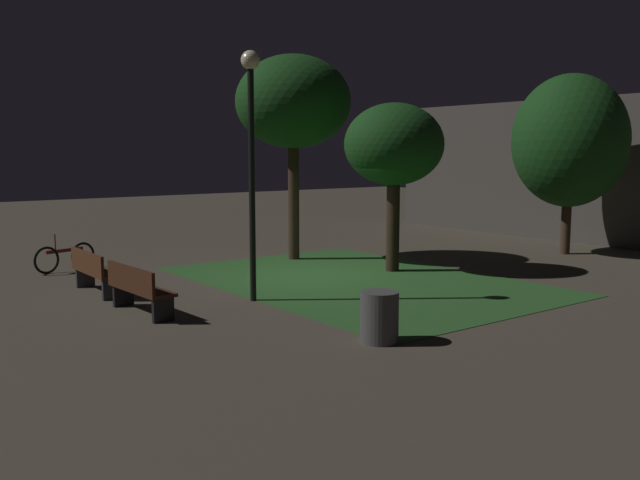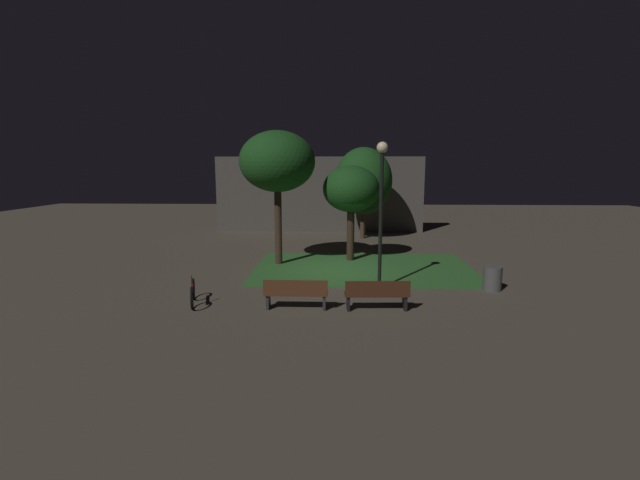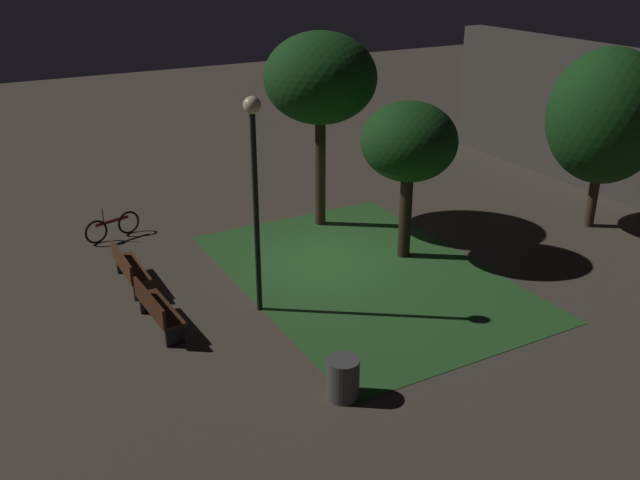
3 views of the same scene
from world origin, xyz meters
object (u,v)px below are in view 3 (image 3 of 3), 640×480
object	(u,v)px
tree_left_canopy	(409,143)
lamp_post_plaza_east	(255,171)
bicycle	(113,227)
bench_path_side	(156,308)
tree_back_left	(320,79)
tree_right_canopy	(606,117)
bench_near_trees	(128,267)
trash_bin	(343,378)

from	to	relation	value
tree_left_canopy	lamp_post_plaza_east	xyz separation A→B (m)	(0.83, -4.46, 0.20)
bicycle	bench_path_side	bearing A→B (deg)	-3.70
tree_back_left	tree_right_canopy	size ratio (longest dim) A/B	1.08
tree_back_left	tree_right_canopy	distance (m)	7.80
bench_path_side	tree_left_canopy	world-z (taller)	tree_left_canopy
bench_near_trees	tree_left_canopy	size ratio (longest dim) A/B	0.45
lamp_post_plaza_east	tree_back_left	bearing A→B (deg)	136.41
bench_path_side	tree_back_left	size ratio (longest dim) A/B	0.34
lamp_post_plaza_east	bicycle	bearing A→B (deg)	-161.47
tree_left_canopy	bicycle	size ratio (longest dim) A/B	2.53
tree_right_canopy	bicycle	world-z (taller)	tree_right_canopy
tree_left_canopy	bicycle	distance (m)	8.40
tree_left_canopy	lamp_post_plaza_east	bearing A→B (deg)	-79.49
bicycle	tree_right_canopy	bearing A→B (deg)	65.22
tree_right_canopy	bench_path_side	bearing A→B (deg)	-91.38
bench_path_side	tree_right_canopy	world-z (taller)	tree_right_canopy
tree_left_canopy	lamp_post_plaza_east	size ratio (longest dim) A/B	0.85
bench_near_trees	tree_left_canopy	distance (m)	7.37
bench_near_trees	lamp_post_plaza_east	xyz separation A→B (m)	(2.56, 2.23, 2.74)
bench_near_trees	bicycle	world-z (taller)	bicycle
tree_left_canopy	tree_back_left	world-z (taller)	tree_back_left
bench_near_trees	tree_right_canopy	xyz separation A→B (m)	(2.58, 12.58, 2.70)
bench_near_trees	tree_left_canopy	world-z (taller)	tree_left_canopy
tree_left_canopy	tree_right_canopy	size ratio (longest dim) A/B	0.80
tree_right_canopy	bicycle	size ratio (longest dim) A/B	3.15
tree_right_canopy	lamp_post_plaza_east	size ratio (longest dim) A/B	1.06
tree_back_left	bench_path_side	bearing A→B (deg)	-58.88
bench_path_side	bench_near_trees	bearing A→B (deg)	-180.00
trash_bin	tree_back_left	bearing A→B (deg)	154.03
tree_back_left	bicycle	size ratio (longest dim) A/B	3.39
tree_left_canopy	trash_bin	world-z (taller)	tree_left_canopy
bench_path_side	bicycle	distance (m)	5.36
bench_near_trees	tree_left_canopy	bearing A→B (deg)	75.53
lamp_post_plaza_east	tree_right_canopy	bearing A→B (deg)	89.85
trash_bin	bench_near_trees	bearing A→B (deg)	-160.43
tree_left_canopy	tree_back_left	size ratio (longest dim) A/B	0.75
tree_left_canopy	lamp_post_plaza_east	world-z (taller)	lamp_post_plaza_east
tree_right_canopy	bench_near_trees	bearing A→B (deg)	-101.60
bench_near_trees	bicycle	xyz separation A→B (m)	(-3.07, 0.35, -0.14)
tree_back_left	trash_bin	world-z (taller)	tree_back_left
tree_back_left	trash_bin	xyz separation A→B (m)	(7.49, -3.65, -3.77)
bench_path_side	tree_left_canopy	size ratio (longest dim) A/B	0.45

